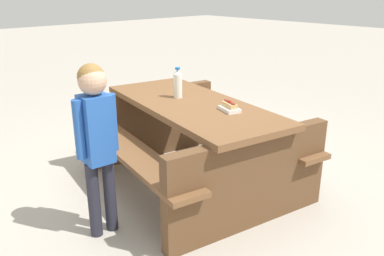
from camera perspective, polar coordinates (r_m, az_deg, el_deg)
ground_plane at (r=3.65m, az=0.00°, el=-7.79°), size 30.00×30.00×0.00m
picnic_table at (r=3.47m, az=0.00°, el=-1.25°), size 2.02×1.70×0.75m
soda_bottle at (r=3.49m, az=-2.02°, el=6.26°), size 0.08×0.08×0.27m
hotdog_tray at (r=3.15m, az=5.31°, el=2.95°), size 0.21×0.16×0.08m
child_in_coat at (r=2.73m, az=-13.36°, el=-0.26°), size 0.19×0.30×1.21m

